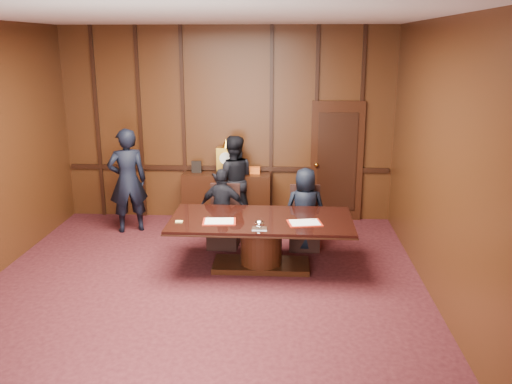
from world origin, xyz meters
TOP-DOWN VIEW (x-y plane):
  - room at (0.07, 0.14)m, footprint 7.00×7.04m
  - sideboard at (0.00, 3.26)m, footprint 1.60×0.45m
  - conference_table at (0.74, 1.10)m, footprint 2.62×1.32m
  - folder_left at (0.16, 0.91)m, footprint 0.49×0.37m
  - folder_right at (1.36, 0.92)m, footprint 0.51×0.41m
  - inkstand at (0.74, 0.65)m, footprint 0.20×0.14m
  - notepad at (-0.40, 0.87)m, footprint 0.10×0.07m
  - chair_left at (0.10, 1.98)m, footprint 0.50×0.50m
  - chair_right at (1.39, 1.98)m, footprint 0.48×0.48m
  - signatory_left at (0.09, 1.90)m, footprint 0.79×0.41m
  - signatory_right at (1.39, 1.90)m, footprint 0.69×0.50m
  - witness_left at (-1.63, 2.60)m, footprint 0.78×0.67m
  - witness_right at (0.14, 3.10)m, footprint 0.84×0.68m

SIDE VIEW (x-z plane):
  - chair_left at x=0.10m, z-range -0.20..0.79m
  - chair_right at x=1.39m, z-range -0.20..0.79m
  - sideboard at x=0.00m, z-range -0.28..1.26m
  - conference_table at x=0.74m, z-range 0.13..0.89m
  - signatory_left at x=0.09m, z-range 0.00..1.30m
  - signatory_right at x=1.39m, z-range 0.00..1.33m
  - notepad at x=-0.40m, z-range 0.76..0.77m
  - folder_left at x=0.16m, z-range 0.76..0.78m
  - folder_right at x=1.36m, z-range 0.76..0.78m
  - witness_right at x=0.14m, z-range 0.00..1.62m
  - inkstand at x=0.74m, z-range 0.76..0.87m
  - witness_left at x=-1.63m, z-range 0.00..1.81m
  - room at x=0.07m, z-range -0.03..3.47m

